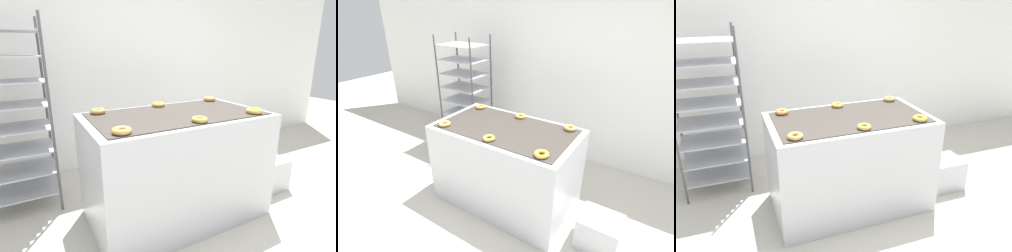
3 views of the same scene
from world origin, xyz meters
The scene contains 10 objects.
wall_back centered at (0.00, 2.12, 1.40)m, with size 8.00×0.05×2.80m.
fryer_machine centered at (0.00, 0.69, 0.48)m, with size 1.52×0.87×0.95m.
baking_rack_cart centered at (-1.25, 1.47, 0.89)m, with size 0.68×0.47×1.76m.
glaze_bin centered at (1.10, 0.61, 0.17)m, with size 0.38×0.33×0.34m.
donut_near_left centered at (-0.59, 0.38, 0.97)m, with size 0.13×0.13×0.04m, color gold.
donut_near_center centered at (0.01, 0.37, 0.97)m, with size 0.12×0.12×0.04m, color gold.
donut_near_right centered at (0.57, 0.38, 0.97)m, with size 0.13×0.13×0.04m, color gold.
donut_far_left centered at (-0.58, 0.99, 0.97)m, with size 0.12×0.12×0.04m, color #C5843E.
donut_far_center centered at (-0.01, 1.01, 0.97)m, with size 0.12×0.12×0.04m, color gold.
donut_far_right centered at (0.58, 1.01, 0.97)m, with size 0.12×0.12×0.04m, color #C58D49.
Camera 1 is at (-1.09, -1.15, 1.46)m, focal length 28.00 mm.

